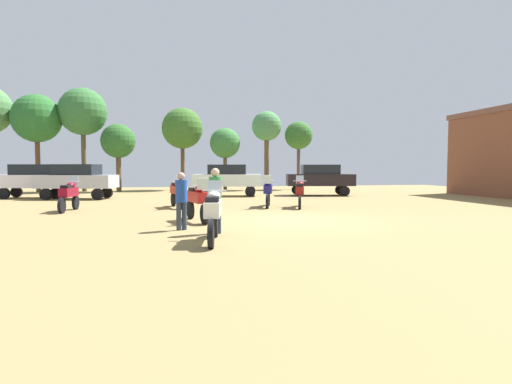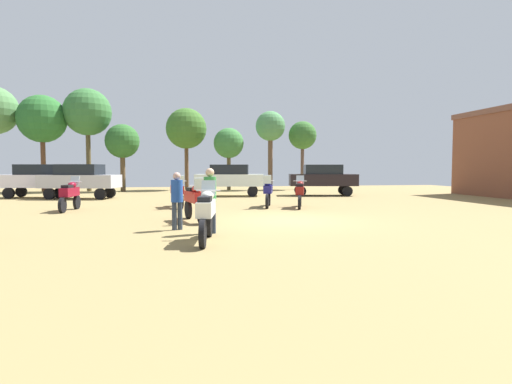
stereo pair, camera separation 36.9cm
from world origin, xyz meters
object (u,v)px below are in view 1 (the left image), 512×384
Objects in this scene: motorcycle_7 at (213,212)px; tree_2 at (37,119)px; person_2 at (181,197)px; tree_4 at (267,128)px; person_1 at (215,195)px; tree_7 at (299,136)px; motorcycle_2 at (197,200)px; car_3 at (77,179)px; tree_3 at (118,142)px; motorcycle_8 at (177,192)px; tree_8 at (83,112)px; motorcycle_1 at (300,192)px; tree_1 at (225,144)px; motorcycle_3 at (268,191)px; car_4 at (227,178)px; car_2 at (320,177)px; motorcycle_4 at (69,194)px; car_1 at (35,178)px.

motorcycle_7 is 0.31× the size of tree_2.
tree_4 reaches higher than person_2.
tree_7 is at bearing 70.71° from person_1.
motorcycle_7 is at bearing 78.80° from motorcycle_2.
motorcycle_7 is 0.48× the size of car_3.
tree_3 reaches higher than car_3.
tree_7 reaches higher than person_1.
motorcycle_7 is 8.99m from motorcycle_8.
tree_8 is at bearing -82.75° from motorcycle_2.
motorcycle_8 is (-0.86, 8.95, -0.01)m from motorcycle_7.
tree_4 is at bearing 77.02° from person_1.
tree_7 is (8.98, 22.13, 3.39)m from person_1.
person_1 reaches higher than motorcycle_1.
motorcycle_3 is at bearing -89.08° from tree_1.
car_4 is 15.16m from person_1.
tree_8 is at bearing 117.04° from motorcycle_7.
car_2 reaches higher than motorcycle_7.
motorcycle_4 is 7.59m from person_2.
person_1 is at bearing -143.03° from car_3.
car_3 is 7.75m from tree_3.
tree_1 is at bearing -113.30° from motorcycle_2.
motorcycle_4 is 0.49× the size of car_1.
motorcycle_4 is at bearing -127.46° from tree_4.
tree_7 is at bearing 4.40° from car_2.
tree_7 is (0.83, 7.68, 3.27)m from car_2.
motorcycle_2 is 21.92m from tree_7.
tree_4 reaches higher than motorcycle_1.
motorcycle_4 is 16.59m from tree_2.
motorcycle_8 is 17.97m from tree_2.
tree_1 is at bearing 0.49° from tree_8.
motorcycle_1 is 0.98× the size of motorcycle_8.
tree_7 is at bearing -136.58° from person_2.
motorcycle_1 is at bearing -96.75° from tree_4.
motorcycle_7 is at bearing -77.16° from tree_3.
tree_1 is (3.73, 21.40, 2.78)m from person_2.
car_3 is 8.88m from car_4.
motorcycle_7 is 0.49× the size of car_1.
motorcycle_1 is 0.33× the size of tree_4.
car_3 is 0.91× the size of tree_1.
tree_8 is at bearing -77.10° from motorcycle_8.
motorcycle_3 is 0.30× the size of tree_2.
tree_3 is (0.08, 14.41, 3.04)m from motorcycle_4.
car_3 reaches higher than motorcycle_1.
car_4 is at bearing -68.53° from motorcycle_3.
tree_3 reaches higher than motorcycle_2.
car_3 reaches higher than person_1.
motorcycle_3 and motorcycle_7 have the same top height.
tree_2 is 1.27× the size of tree_7.
car_3 reaches higher than motorcycle_4.
car_2 is 1.00× the size of car_4.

